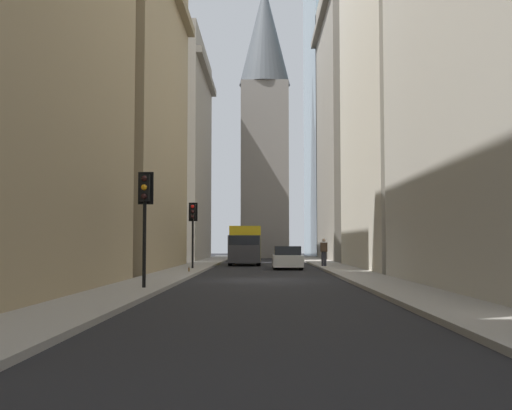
% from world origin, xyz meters
% --- Properties ---
extents(ground_plane, '(135.00, 135.00, 0.00)m').
position_xyz_m(ground_plane, '(0.00, 0.00, 0.00)').
color(ground_plane, black).
extents(sidewalk_right, '(90.00, 2.20, 0.14)m').
position_xyz_m(sidewalk_right, '(0.00, 4.50, 0.07)').
color(sidewalk_right, gray).
rests_on(sidewalk_right, ground_plane).
extents(sidewalk_left, '(90.00, 2.20, 0.14)m').
position_xyz_m(sidewalk_left, '(0.00, -4.50, 0.07)').
color(sidewalk_left, gray).
rests_on(sidewalk_left, ground_plane).
extents(building_left_far, '(16.49, 10.50, 26.24)m').
position_xyz_m(building_left_far, '(30.63, -10.59, 13.13)').
color(building_left_far, gray).
rests_on(building_left_far, ground_plane).
extents(building_left_midfar, '(15.44, 10.50, 24.53)m').
position_xyz_m(building_left_midfar, '(10.37, -10.59, 12.28)').
color(building_left_midfar, beige).
rests_on(building_left_midfar, ground_plane).
extents(building_right_midfar, '(16.34, 10.50, 20.96)m').
position_xyz_m(building_right_midfar, '(9.24, 10.59, 10.49)').
color(building_right_midfar, '#9E8966').
rests_on(building_right_midfar, ground_plane).
extents(building_right_far, '(15.68, 10.50, 20.11)m').
position_xyz_m(building_right_far, '(30.55, 10.59, 10.07)').
color(building_right_far, gray).
rests_on(building_right_far, ground_plane).
extents(church_spire, '(5.63, 5.63, 30.59)m').
position_xyz_m(church_spire, '(40.70, -0.08, 15.99)').
color(church_spire, gray).
rests_on(church_spire, ground_plane).
extents(delivery_truck, '(6.46, 2.25, 2.84)m').
position_xyz_m(delivery_truck, '(18.54, 1.40, 1.46)').
color(delivery_truck, yellow).
rests_on(delivery_truck, ground_plane).
extents(sedan_white, '(4.30, 1.78, 1.42)m').
position_xyz_m(sedan_white, '(11.27, -1.40, 0.66)').
color(sedan_white, silver).
rests_on(sedan_white, ground_plane).
extents(traffic_light_foreground, '(0.43, 0.52, 3.88)m').
position_xyz_m(traffic_light_foreground, '(-6.54, 4.06, 2.99)').
color(traffic_light_foreground, black).
rests_on(traffic_light_foreground, sidewalk_right).
extents(traffic_light_midblock, '(0.43, 0.52, 3.86)m').
position_xyz_m(traffic_light_midblock, '(9.18, 4.23, 2.98)').
color(traffic_light_midblock, black).
rests_on(traffic_light_midblock, sidewalk_right).
extents(pedestrian, '(0.26, 0.44, 1.76)m').
position_xyz_m(pedestrian, '(12.70, -3.80, 1.10)').
color(pedestrian, '#33333D').
rests_on(pedestrian, sidewalk_left).
extents(discarded_bottle, '(0.07, 0.07, 0.27)m').
position_xyz_m(discarded_bottle, '(4.87, 3.92, 0.25)').
color(discarded_bottle, brown).
rests_on(discarded_bottle, sidewalk_right).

